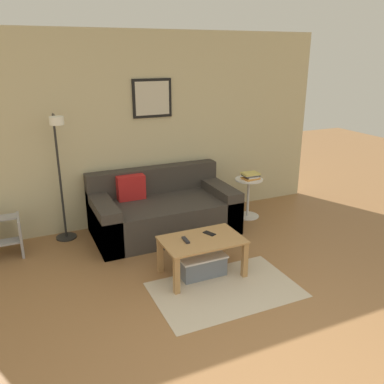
{
  "coord_description": "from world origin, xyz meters",
  "views": [
    {
      "loc": [
        -1.51,
        -1.77,
        2.27
      ],
      "look_at": [
        0.19,
        1.98,
        0.85
      ],
      "focal_mm": 38.0,
      "sensor_mm": 36.0,
      "label": 1
    }
  ],
  "objects_px": {
    "floor_lamp": "(60,169)",
    "cell_phone": "(209,233)",
    "side_table": "(248,194)",
    "step_stool": "(2,236)",
    "book_stack": "(251,176)",
    "coffee_table": "(202,246)",
    "storage_bin": "(200,263)",
    "remote_control": "(186,240)",
    "couch": "(163,211)"
  },
  "relations": [
    {
      "from": "cell_phone",
      "to": "coffee_table",
      "type": "bearing_deg",
      "value": -168.62
    },
    {
      "from": "floor_lamp",
      "to": "remote_control",
      "type": "distance_m",
      "value": 1.78
    },
    {
      "from": "side_table",
      "to": "step_stool",
      "type": "distance_m",
      "value": 3.25
    },
    {
      "from": "floor_lamp",
      "to": "cell_phone",
      "type": "distance_m",
      "value": 1.94
    },
    {
      "from": "floor_lamp",
      "to": "cell_phone",
      "type": "xyz_separation_m",
      "value": [
        1.33,
        -1.29,
        -0.55
      ]
    },
    {
      "from": "coffee_table",
      "to": "step_stool",
      "type": "xyz_separation_m",
      "value": [
        -1.94,
        1.35,
        -0.09
      ]
    },
    {
      "from": "floor_lamp",
      "to": "cell_phone",
      "type": "relative_size",
      "value": 11.45
    },
    {
      "from": "side_table",
      "to": "cell_phone",
      "type": "distance_m",
      "value": 1.61
    },
    {
      "from": "book_stack",
      "to": "remote_control",
      "type": "xyz_separation_m",
      "value": [
        -1.5,
        -1.14,
        -0.2
      ]
    },
    {
      "from": "remote_control",
      "to": "floor_lamp",
      "type": "bearing_deg",
      "value": 129.82
    },
    {
      "from": "floor_lamp",
      "to": "step_stool",
      "type": "xyz_separation_m",
      "value": [
        -0.74,
        -0.03,
        -0.72
      ]
    },
    {
      "from": "side_table",
      "to": "cell_phone",
      "type": "xyz_separation_m",
      "value": [
        -1.18,
        -1.1,
        0.07
      ]
    },
    {
      "from": "side_table",
      "to": "step_stool",
      "type": "height_order",
      "value": "side_table"
    },
    {
      "from": "couch",
      "to": "coffee_table",
      "type": "relative_size",
      "value": 2.14
    },
    {
      "from": "couch",
      "to": "coffee_table",
      "type": "xyz_separation_m",
      "value": [
        -0.01,
        -1.22,
        0.05
      ]
    },
    {
      "from": "floor_lamp",
      "to": "remote_control",
      "type": "bearing_deg",
      "value": -52.65
    },
    {
      "from": "couch",
      "to": "remote_control",
      "type": "relative_size",
      "value": 12.2
    },
    {
      "from": "remote_control",
      "to": "couch",
      "type": "bearing_deg",
      "value": 83.71
    },
    {
      "from": "cell_phone",
      "to": "storage_bin",
      "type": "bearing_deg",
      "value": 176.65
    },
    {
      "from": "side_table",
      "to": "book_stack",
      "type": "height_order",
      "value": "book_stack"
    },
    {
      "from": "cell_phone",
      "to": "remote_control",
      "type": "bearing_deg",
      "value": 167.56
    },
    {
      "from": "couch",
      "to": "book_stack",
      "type": "xyz_separation_m",
      "value": [
        1.31,
        -0.05,
        0.34
      ]
    },
    {
      "from": "coffee_table",
      "to": "step_stool",
      "type": "bearing_deg",
      "value": 145.19
    },
    {
      "from": "cell_phone",
      "to": "step_stool",
      "type": "distance_m",
      "value": 2.43
    },
    {
      "from": "remote_control",
      "to": "cell_phone",
      "type": "bearing_deg",
      "value": 12.87
    },
    {
      "from": "side_table",
      "to": "book_stack",
      "type": "distance_m",
      "value": 0.28
    },
    {
      "from": "book_stack",
      "to": "cell_phone",
      "type": "height_order",
      "value": "book_stack"
    },
    {
      "from": "floor_lamp",
      "to": "cell_phone",
      "type": "bearing_deg",
      "value": -44.16
    },
    {
      "from": "remote_control",
      "to": "cell_phone",
      "type": "xyz_separation_m",
      "value": [
        0.3,
        0.06,
        -0.01
      ]
    },
    {
      "from": "floor_lamp",
      "to": "step_stool",
      "type": "relative_size",
      "value": 3.55
    },
    {
      "from": "couch",
      "to": "step_stool",
      "type": "distance_m",
      "value": 1.95
    },
    {
      "from": "storage_bin",
      "to": "cell_phone",
      "type": "relative_size",
      "value": 3.62
    },
    {
      "from": "book_stack",
      "to": "step_stool",
      "type": "height_order",
      "value": "book_stack"
    },
    {
      "from": "couch",
      "to": "cell_phone",
      "type": "xyz_separation_m",
      "value": [
        0.12,
        -1.13,
        0.13
      ]
    },
    {
      "from": "storage_bin",
      "to": "side_table",
      "type": "distance_m",
      "value": 1.76
    },
    {
      "from": "coffee_table",
      "to": "step_stool",
      "type": "height_order",
      "value": "step_stool"
    },
    {
      "from": "floor_lamp",
      "to": "step_stool",
      "type": "height_order",
      "value": "floor_lamp"
    },
    {
      "from": "book_stack",
      "to": "storage_bin",
      "type": "bearing_deg",
      "value": -139.57
    },
    {
      "from": "coffee_table",
      "to": "floor_lamp",
      "type": "xyz_separation_m",
      "value": [
        -1.2,
        1.38,
        0.63
      ]
    },
    {
      "from": "coffee_table",
      "to": "side_table",
      "type": "height_order",
      "value": "side_table"
    },
    {
      "from": "floor_lamp",
      "to": "remote_control",
      "type": "height_order",
      "value": "floor_lamp"
    },
    {
      "from": "side_table",
      "to": "cell_phone",
      "type": "height_order",
      "value": "side_table"
    },
    {
      "from": "coffee_table",
      "to": "storage_bin",
      "type": "relative_size",
      "value": 1.68
    },
    {
      "from": "storage_bin",
      "to": "floor_lamp",
      "type": "bearing_deg",
      "value": 131.69
    },
    {
      "from": "floor_lamp",
      "to": "book_stack",
      "type": "height_order",
      "value": "floor_lamp"
    },
    {
      "from": "cell_phone",
      "to": "step_stool",
      "type": "bearing_deg",
      "value": 125.77
    },
    {
      "from": "coffee_table",
      "to": "remote_control",
      "type": "height_order",
      "value": "remote_control"
    },
    {
      "from": "book_stack",
      "to": "remote_control",
      "type": "height_order",
      "value": "book_stack"
    },
    {
      "from": "step_stool",
      "to": "floor_lamp",
      "type": "bearing_deg",
      "value": 2.48
    },
    {
      "from": "book_stack",
      "to": "cell_phone",
      "type": "bearing_deg",
      "value": -137.73
    }
  ]
}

